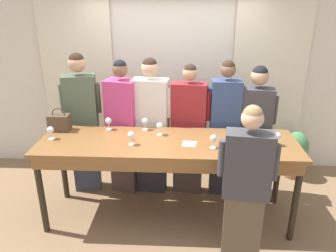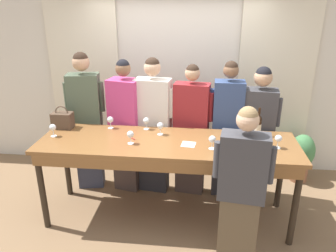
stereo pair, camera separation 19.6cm
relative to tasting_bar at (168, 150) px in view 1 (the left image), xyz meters
The scene contains 24 objects.
ground_plane 0.90m from the tasting_bar, 90.00° to the left, with size 18.00×18.00×0.00m, color #846647.
wall_back 1.54m from the tasting_bar, 90.00° to the left, with size 12.00×0.06×2.80m.
curtain_panel_left 2.02m from the tasting_bar, 134.91° to the left, with size 1.05×0.03×2.69m.
curtain_panel_right 2.02m from the tasting_bar, 45.09° to the left, with size 1.05×0.03×2.69m.
tasting_bar is the anchor object (origin of this frame).
wine_bottle 1.09m from the tasting_bar, 17.11° to the left, with size 0.08×0.08×0.33m.
handbag 1.36m from the tasting_bar, 167.19° to the left, with size 0.24×0.15×0.28m.
wine_glass_front_left 0.84m from the tasting_bar, 154.51° to the left, with size 0.08×0.08×0.15m.
wine_glass_front_mid 1.21m from the tasting_bar, ahead, with size 0.08×0.08×0.15m.
wine_glass_front_right 1.34m from the tasting_bar, behind, with size 0.08×0.08×0.15m.
wine_glass_center_left 0.55m from the tasting_bar, 13.14° to the right, with size 0.08×0.08×0.15m.
wine_glass_center_mid 0.31m from the tasting_bar, 115.51° to the left, with size 0.08×0.08×0.15m.
wine_glass_center_right 0.51m from the tasting_bar, 128.95° to the left, with size 0.08×0.08×0.15m.
wine_glass_back_left 0.45m from the tasting_bar, 169.20° to the right, with size 0.08×0.08×0.15m.
napkin 0.26m from the tasting_bar, ahead, with size 0.17×0.17×0.00m.
pen 0.43m from the tasting_bar, behind, with size 0.10×0.10×0.01m.
guest_olive_jacket 1.31m from the tasting_bar, 151.00° to the left, with size 0.52×0.31×1.88m.
guest_pink_top 0.88m from the tasting_bar, 134.05° to the left, with size 0.51×0.35×1.80m.
guest_cream_sweater 0.68m from the tasting_bar, 111.41° to the left, with size 0.56×0.29×1.83m.
guest_striped_shirt 0.68m from the tasting_bar, 69.05° to the left, with size 0.56×0.27×1.76m.
guest_navy_coat 0.94m from the tasting_bar, 42.17° to the left, with size 0.48×0.25×1.80m.
guest_beige_cap 1.25m from the tasting_bar, 30.33° to the left, with size 0.52×0.31×1.74m.
host_pouring 1.02m from the tasting_bar, 42.20° to the right, with size 0.54×0.27×1.67m.
potted_plant 2.17m from the tasting_bar, 30.76° to the left, with size 0.35×0.35×0.71m.
Camera 1 is at (0.17, -3.33, 2.50)m, focal length 35.00 mm.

